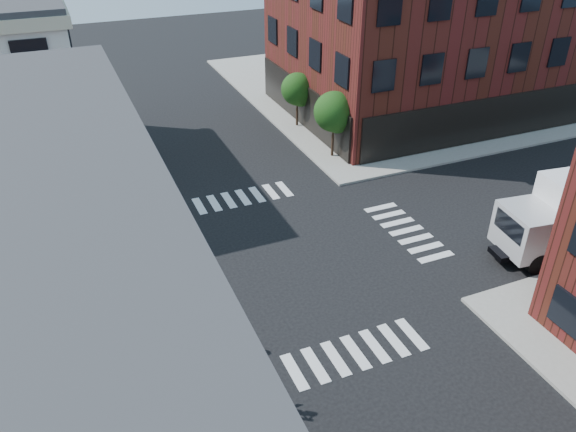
% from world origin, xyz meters
% --- Properties ---
extents(ground, '(120.00, 120.00, 0.00)m').
position_xyz_m(ground, '(0.00, 0.00, 0.00)').
color(ground, black).
rests_on(ground, ground).
extents(sidewalk_ne, '(30.00, 30.00, 0.15)m').
position_xyz_m(sidewalk_ne, '(21.00, 21.00, 0.07)').
color(sidewalk_ne, gray).
rests_on(sidewalk_ne, ground).
extents(building_ne, '(25.00, 16.00, 12.00)m').
position_xyz_m(building_ne, '(20.50, 16.00, 6.00)').
color(building_ne, '#3F180F').
rests_on(building_ne, ground).
extents(tree_near, '(2.69, 2.69, 4.49)m').
position_xyz_m(tree_near, '(7.56, 9.98, 3.16)').
color(tree_near, black).
rests_on(tree_near, ground).
extents(tree_far, '(2.43, 2.43, 4.07)m').
position_xyz_m(tree_far, '(7.56, 15.98, 2.87)').
color(tree_far, black).
rests_on(tree_far, ground).
extents(signal_pole, '(1.29, 1.24, 4.60)m').
position_xyz_m(signal_pole, '(-6.72, -6.68, 2.86)').
color(signal_pole, black).
rests_on(signal_pole, ground).
extents(traffic_cone, '(0.50, 0.50, 0.76)m').
position_xyz_m(traffic_cone, '(-3.75, -5.34, 0.37)').
color(traffic_cone, red).
rests_on(traffic_cone, ground).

